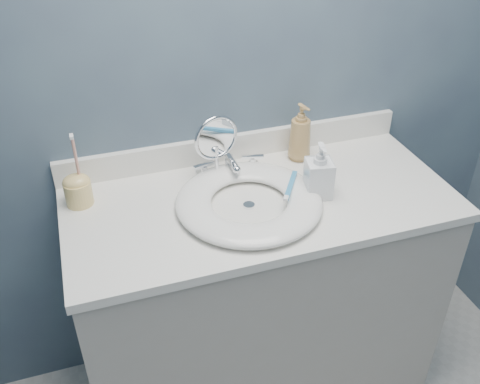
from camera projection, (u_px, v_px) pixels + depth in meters
name	position (u px, v px, depth m)	size (l,w,h in m)	color
back_wall	(234.00, 70.00, 1.71)	(2.20, 0.02, 2.40)	#404E60
vanity_cabinet	(258.00, 301.00, 1.93)	(1.20, 0.55, 0.85)	#AEA89F
countertop	(261.00, 202.00, 1.68)	(1.22, 0.57, 0.03)	white
backsplash	(235.00, 146.00, 1.86)	(1.22, 0.02, 0.09)	white
basin	(249.00, 201.00, 1.63)	(0.45, 0.45, 0.04)	white
drain	(249.00, 205.00, 1.64)	(0.04, 0.04, 0.01)	silver
faucet	(230.00, 167.00, 1.78)	(0.25, 0.13, 0.07)	silver
makeup_mirror	(216.00, 145.00, 1.70)	(0.15, 0.09, 0.23)	silver
soap_bottle_amber	(300.00, 132.00, 1.82)	(0.08, 0.08, 0.20)	#AD864E
soap_bottle_clear	(319.00, 170.00, 1.64)	(0.08, 0.08, 0.18)	white
toothbrush_holder	(78.00, 188.00, 1.62)	(0.08, 0.08, 0.24)	#E9C774
toothbrush_lying	(290.00, 186.00, 1.65)	(0.11, 0.15, 0.02)	teal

